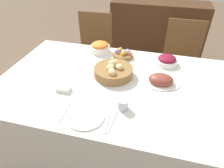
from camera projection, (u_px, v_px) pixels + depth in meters
ground_plane at (116, 142)px, 2.00m from camera, size 12.00×12.00×0.00m
dining_table at (117, 116)px, 1.78m from camera, size 1.90×1.15×0.74m
chair_far_right at (181, 60)px, 2.33m from camera, size 0.42×0.42×0.93m
chair_far_left at (94, 49)px, 2.54m from camera, size 0.44×0.44×0.93m
sideboard at (157, 32)px, 3.13m from camera, size 1.39×0.44×0.91m
bread_basket at (113, 71)px, 1.61m from camera, size 0.31×0.31×0.13m
egg_basket at (123, 54)px, 1.88m from camera, size 0.19×0.19×0.08m
ham_platter at (161, 80)px, 1.53m from camera, size 0.29×0.20×0.09m
beet_salad_bowl at (167, 60)px, 1.76m from camera, size 0.19×0.19×0.08m
carrot_bowl at (100, 47)px, 1.95m from camera, size 0.19×0.19×0.10m
dinner_plate at (86, 116)px, 1.26m from camera, size 0.24×0.24×0.01m
fork at (64, 112)px, 1.29m from camera, size 0.03×0.20×0.00m
knife at (108, 121)px, 1.23m from camera, size 0.03×0.20×0.00m
spoon at (113, 122)px, 1.23m from camera, size 0.03×0.20×0.00m
drinking_cup at (123, 104)px, 1.30m from camera, size 0.07×0.07×0.07m
butter_dish at (63, 89)px, 1.47m from camera, size 0.10×0.06×0.03m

